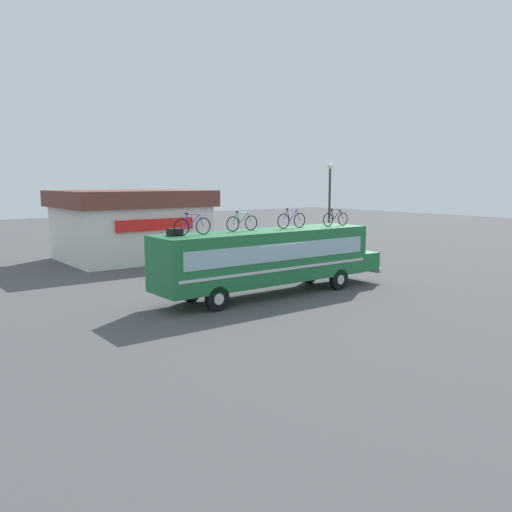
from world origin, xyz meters
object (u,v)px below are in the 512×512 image
Objects in this scene: rooftop_bicycle_2 at (242,223)px; rooftop_bicycle_4 at (335,219)px; bus at (270,257)px; rooftop_bicycle_1 at (192,226)px; rooftop_bicycle_3 at (292,220)px; street_lamp at (329,206)px; luggage_bag_1 at (175,232)px.

rooftop_bicycle_2 is 5.23m from rooftop_bicycle_4.
bus is 4.31m from rooftop_bicycle_1.
rooftop_bicycle_3 reaches higher than rooftop_bicycle_1.
rooftop_bicycle_4 is (3.88, -0.29, 1.57)m from bus.
bus is at bearing -151.58° from street_lamp.
rooftop_bicycle_4 is at bearing -132.57° from street_lamp.
street_lamp is at bearing 19.90° from rooftop_bicycle_1.
bus is at bearing -14.44° from rooftop_bicycle_2.
luggage_bag_1 is 0.32× the size of rooftop_bicycle_4.
street_lamp is (6.91, 4.40, 0.31)m from rooftop_bicycle_3.
luggage_bag_1 is 0.32× the size of rooftop_bicycle_3.
rooftop_bicycle_4 is at bearing -4.32° from bus.
rooftop_bicycle_2 is at bearing 165.56° from bus.
street_lamp is at bearing 17.75° from luggage_bag_1.
luggage_bag_1 is at bearing 154.42° from rooftop_bicycle_1.
bus is 4.20m from rooftop_bicycle_4.
luggage_bag_1 is at bearing 175.79° from rooftop_bicycle_4.
luggage_bag_1 is at bearing -162.25° from street_lamp.
street_lamp is (12.89, 4.13, 0.55)m from luggage_bag_1.
rooftop_bicycle_4 is 0.27× the size of street_lamp.
street_lamp is at bearing 32.48° from rooftop_bicycle_3.
rooftop_bicycle_1 is 0.28× the size of street_lamp.
rooftop_bicycle_2 is at bearing -156.65° from street_lamp.
rooftop_bicycle_3 is at bearing 171.94° from rooftop_bicycle_4.
rooftop_bicycle_4 is (8.52, -0.63, 0.22)m from luggage_bag_1.
rooftop_bicycle_2 is 0.27× the size of street_lamp.
rooftop_bicycle_3 is 8.19m from street_lamp.
luggage_bag_1 is at bearing 177.43° from rooftop_bicycle_3.
bus is at bearing -177.17° from rooftop_bicycle_3.
rooftop_bicycle_2 is at bearing 173.07° from rooftop_bicycle_4.
bus is 7.16× the size of rooftop_bicycle_4.
rooftop_bicycle_2 is 0.99× the size of rooftop_bicycle_4.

